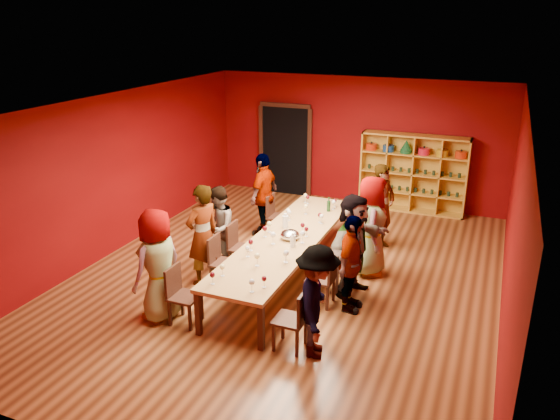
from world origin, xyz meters
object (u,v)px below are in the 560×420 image
at_px(chair_person_right_2, 335,263).
at_px(person_right_4, 382,207).
at_px(person_left_0, 158,265).
at_px(person_left_2, 218,228).
at_px(person_right_1, 351,264).
at_px(shelving_unit, 413,170).
at_px(person_right_2, 353,245).
at_px(chair_person_right_0, 295,317).
at_px(person_right_0, 317,302).
at_px(chair_person_right_1, 326,276).
at_px(wine_bottle, 329,206).
at_px(person_left_4, 264,195).
at_px(chair_person_left_0, 180,292).
at_px(chair_person_left_1, 220,259).
at_px(chair_person_left_2, 238,244).
at_px(chair_person_left_4, 275,214).
at_px(tasting_table, 287,240).
at_px(person_left_1, 203,235).
at_px(chair_person_right_3, 349,244).
at_px(spittoon_bowl, 290,235).
at_px(person_right_3, 371,226).
at_px(chair_person_right_4, 365,222).

xyz_separation_m(chair_person_right_2, person_right_4, (0.31, 2.01, 0.35)).
bearing_deg(person_left_0, person_left_2, -165.73).
xyz_separation_m(person_left_0, person_right_1, (2.57, 1.31, -0.09)).
distance_m(shelving_unit, person_right_2, 4.45).
relative_size(chair_person_right_0, person_right_1, 0.57).
relative_size(shelving_unit, person_left_2, 1.59).
distance_m(shelving_unit, person_right_0, 6.29).
distance_m(person_left_2, chair_person_right_1, 2.30).
xyz_separation_m(chair_person_right_1, wine_bottle, (-0.65, 2.18, 0.36)).
height_order(shelving_unit, person_left_4, shelving_unit).
height_order(chair_person_left_0, person_right_2, person_right_2).
bearing_deg(person_right_0, person_right_4, -14.33).
xyz_separation_m(chair_person_left_1, person_right_0, (2.12, -1.24, 0.30)).
relative_size(chair_person_left_2, person_right_4, 0.53).
bearing_deg(chair_person_left_4, tasting_table, -61.06).
relative_size(chair_person_right_2, wine_bottle, 3.10).
height_order(chair_person_left_4, person_right_0, person_right_0).
xyz_separation_m(person_left_1, person_right_1, (2.53, 0.07, -0.10)).
height_order(person_right_0, wine_bottle, person_right_0).
relative_size(person_right_0, chair_person_right_3, 1.78).
bearing_deg(spittoon_bowl, tasting_table, 146.84).
xyz_separation_m(person_right_0, chair_person_right_2, (-0.30, 1.85, -0.30)).
bearing_deg(person_left_4, chair_person_left_4, 93.03).
relative_size(person_left_0, chair_person_left_4, 1.95).
distance_m(shelving_unit, chair_person_right_3, 3.66).
height_order(chair_person_left_0, chair_person_right_3, same).
bearing_deg(person_right_3, chair_person_left_0, 125.33).
height_order(chair_person_left_2, wine_bottle, wine_bottle).
xyz_separation_m(chair_person_right_0, person_right_1, (0.39, 1.32, 0.28)).
relative_size(shelving_unit, wine_bottle, 8.36).
relative_size(shelving_unit, person_right_3, 1.35).
distance_m(chair_person_left_2, person_right_1, 2.31).
bearing_deg(chair_person_right_4, chair_person_left_2, -133.01).
bearing_deg(chair_person_left_1, person_left_0, -105.93).
xyz_separation_m(chair_person_left_0, chair_person_right_0, (1.82, -0.01, 0.00)).
bearing_deg(chair_person_left_2, chair_person_right_1, -17.94).
bearing_deg(person_right_2, chair_person_left_4, 66.31).
height_order(shelving_unit, person_left_0, shelving_unit).
relative_size(chair_person_left_4, person_right_0, 0.56).
xyz_separation_m(person_left_1, chair_person_right_0, (2.14, -1.24, -0.38)).
distance_m(chair_person_left_0, person_right_3, 3.49).
bearing_deg(chair_person_right_2, chair_person_left_1, -161.64).
height_order(chair_person_left_0, person_right_1, person_right_1).
bearing_deg(chair_person_right_2, person_right_1, -53.30).
distance_m(tasting_table, chair_person_right_3, 1.18).
xyz_separation_m(person_right_1, wine_bottle, (-1.05, 2.18, 0.08)).
relative_size(chair_person_right_4, person_right_4, 0.53).
bearing_deg(chair_person_right_2, person_left_2, 178.45).
bearing_deg(person_right_0, person_left_2, 38.59).
distance_m(shelving_unit, person_left_4, 3.70).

